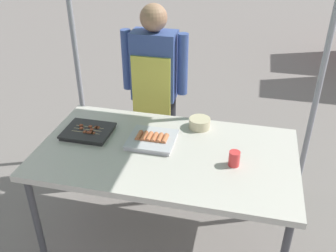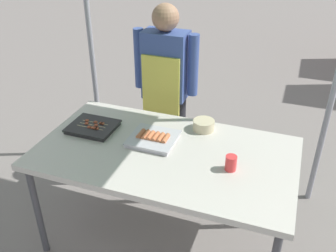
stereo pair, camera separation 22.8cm
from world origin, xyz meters
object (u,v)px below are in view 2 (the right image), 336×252
object	(u,v)px
condiment_bowl	(204,125)
drink_cup_near_edge	(231,163)
stall_table	(165,158)
tray_meat_skewers	(93,127)
vendor_woman	(166,83)
tray_grilled_sausages	(153,138)

from	to	relation	value
condiment_bowl	drink_cup_near_edge	bearing A→B (deg)	-55.48
stall_table	condiment_bowl	bearing A→B (deg)	64.69
stall_table	condiment_bowl	xyz separation A→B (m)	(0.16, 0.33, 0.09)
stall_table	tray_meat_skewers	size ratio (longest dim) A/B	5.17
condiment_bowl	vendor_woman	world-z (taller)	vendor_woman
tray_grilled_sausages	drink_cup_near_edge	size ratio (longest dim) A/B	3.23
condiment_bowl	tray_grilled_sausages	bearing A→B (deg)	-136.70
condiment_bowl	tray_meat_skewers	bearing A→B (deg)	-160.50
stall_table	tray_grilled_sausages	xyz separation A→B (m)	(-0.11, 0.08, 0.07)
tray_grilled_sausages	vendor_woman	world-z (taller)	vendor_woman
condiment_bowl	drink_cup_near_edge	size ratio (longest dim) A/B	1.58
drink_cup_near_edge	vendor_woman	xyz separation A→B (m)	(-0.69, 0.79, 0.07)
stall_table	condiment_bowl	distance (m)	0.37
drink_cup_near_edge	condiment_bowl	bearing A→B (deg)	124.52
tray_grilled_sausages	condiment_bowl	size ratio (longest dim) A/B	2.05
stall_table	drink_cup_near_edge	size ratio (longest dim) A/B	17.39
tray_meat_skewers	condiment_bowl	world-z (taller)	condiment_bowl
stall_table	tray_meat_skewers	world-z (taller)	tray_meat_skewers
condiment_bowl	vendor_woman	size ratio (longest dim) A/B	0.10
tray_meat_skewers	condiment_bowl	size ratio (longest dim) A/B	2.13
condiment_bowl	stall_table	bearing A→B (deg)	-115.31
tray_grilled_sausages	drink_cup_near_edge	world-z (taller)	drink_cup_near_edge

